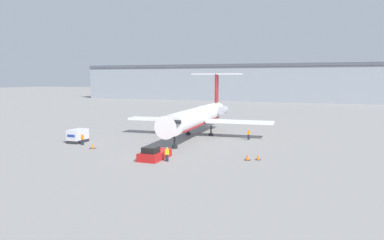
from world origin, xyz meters
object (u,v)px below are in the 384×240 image
Objects in this scene: pushback_tug at (154,154)px; luggage_cart at (78,136)px; traffic_cone_mid at (258,157)px; worker_by_wing at (249,134)px; worker_on_apron at (83,139)px; worker_near_tug at (167,154)px; traffic_cone_right at (247,157)px; traffic_cone_left at (93,146)px; airplane_main at (198,116)px.

luggage_cart is at bearing 158.65° from pushback_tug.
luggage_cart is 27.62m from traffic_cone_mid.
luggage_cart reaches higher than worker_by_wing.
worker_on_apron is at bearing 161.17° from pushback_tug.
worker_by_wing reaches higher than pushback_tug.
worker_by_wing is at bearing 26.44° from luggage_cart.
worker_near_tug is at bearing -21.01° from luggage_cart.
traffic_cone_right reaches higher than traffic_cone_mid.
worker_by_wing is at bearing 31.48° from worker_on_apron.
worker_near_tug is 13.45m from traffic_cone_left.
luggage_cart is at bearing -140.24° from airplane_main.
worker_by_wing is 2.17× the size of traffic_cone_right.
traffic_cone_left is (-18.41, -14.75, -0.59)m from worker_by_wing.
pushback_tug is 6.69× the size of traffic_cone_left.
airplane_main reaches higher than traffic_cone_left.
worker_by_wing is at bearing -4.11° from airplane_main.
airplane_main is at bearing 131.56° from traffic_cone_mid.
worker_on_apron is 25.55m from traffic_cone_mid.
traffic_cone_left is 21.47m from traffic_cone_right.
worker_by_wing is at bearing 73.42° from worker_near_tug.
worker_on_apron is (-13.91, 4.75, 0.27)m from pushback_tug.
worker_on_apron is at bearing -36.45° from luggage_cart.
worker_on_apron reaches higher than traffic_cone_left.
worker_on_apron is at bearing 161.25° from worker_near_tug.
luggage_cart reaches higher than worker_on_apron.
traffic_cone_left is 1.14× the size of traffic_cone_mid.
airplane_main is at bearing 175.89° from worker_by_wing.
worker_near_tug is at bearing -155.10° from traffic_cone_right.
worker_near_tug is at bearing -80.64° from airplane_main.
luggage_cart reaches higher than pushback_tug.
luggage_cart is 1.84× the size of worker_near_tug.
worker_near_tug is 2.30× the size of traffic_cone_left.
pushback_tug is at bearing 161.83° from worker_near_tug.
traffic_cone_right is at bearing 24.90° from worker_near_tug.
worker_near_tug is at bearing -106.58° from worker_by_wing.
worker_by_wing is (23.33, 11.60, -0.12)m from luggage_cart.
traffic_cone_right is at bearing -78.09° from worker_by_wing.
worker_near_tug reaches higher than worker_on_apron.
luggage_cart reaches higher than traffic_cone_right.
luggage_cart is 26.05m from worker_by_wing.
airplane_main is at bearing 99.36° from worker_near_tug.
traffic_cone_right is (24.39, -1.41, -0.49)m from worker_on_apron.
pushback_tug is at bearing -162.35° from traffic_cone_right.
airplane_main is at bearing 39.76° from luggage_cart.
airplane_main is at bearing 127.76° from traffic_cone_right.
airplane_main reaches higher than worker_on_apron.
traffic_cone_right is (11.69, -15.10, -2.97)m from airplane_main.
airplane_main is 6.03× the size of pushback_tug.
traffic_cone_mid is at bearing -73.17° from worker_by_wing.
airplane_main is 46.15× the size of traffic_cone_mid.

